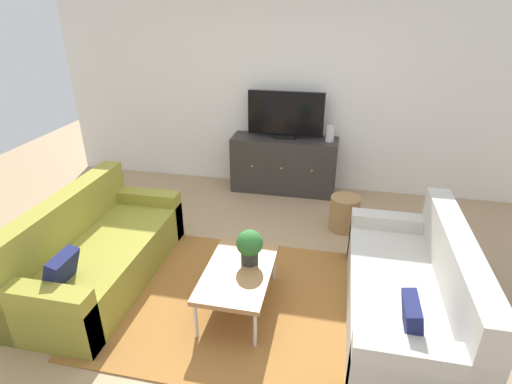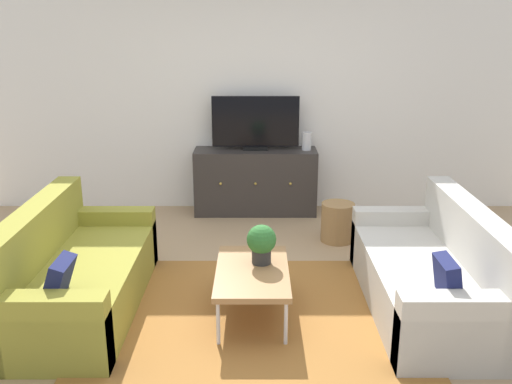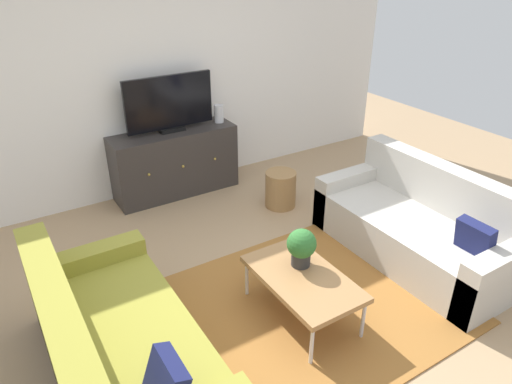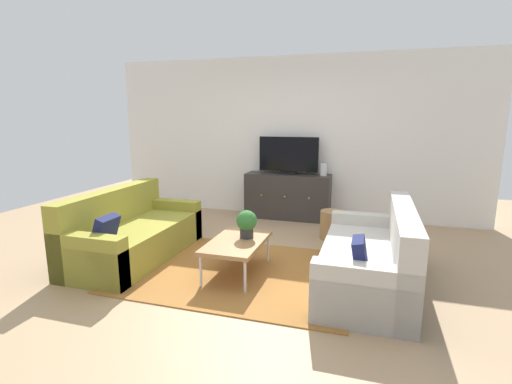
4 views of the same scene
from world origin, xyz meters
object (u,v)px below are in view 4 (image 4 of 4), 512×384
object	(u,v)px
potted_plant	(247,223)
wicker_basket	(332,225)
tv_console	(288,196)
glass_vase	(324,169)
coffee_table	(237,243)
flat_screen_tv	(289,156)
couch_left_side	(130,235)
couch_right_side	(375,261)

from	to	relation	value
potted_plant	wicker_basket	distance (m)	1.67
tv_console	glass_vase	bearing A→B (deg)	0.00
potted_plant	glass_vase	xyz separation A→B (m)	(0.54, 2.35, 0.31)
coffee_table	tv_console	bearing A→B (deg)	89.49
potted_plant	flat_screen_tv	distance (m)	2.42
couch_left_side	tv_console	size ratio (longest dim) A/B	1.31
coffee_table	tv_console	world-z (taller)	tv_console
potted_plant	glass_vase	world-z (taller)	glass_vase
coffee_table	flat_screen_tv	xyz separation A→B (m)	(0.02, 2.49, 0.72)
couch_left_side	couch_right_side	world-z (taller)	same
couch_left_side	glass_vase	xyz separation A→B (m)	(2.04, 2.37, 0.59)
potted_plant	glass_vase	distance (m)	2.43
couch_left_side	flat_screen_tv	distance (m)	2.91
glass_vase	coffee_table	bearing A→B (deg)	-103.93
couch_left_side	potted_plant	size ratio (longest dim) A/B	5.99
couch_right_side	flat_screen_tv	xyz separation A→B (m)	(-1.42, 2.39, 0.79)
couch_left_side	potted_plant	bearing A→B (deg)	1.04
couch_left_side	potted_plant	distance (m)	1.53
tv_console	glass_vase	distance (m)	0.76
coffee_table	flat_screen_tv	world-z (taller)	flat_screen_tv
couch_left_side	flat_screen_tv	bearing A→B (deg)	58.76
tv_console	glass_vase	xyz separation A→B (m)	(0.59, 0.00, 0.48)
couch_right_side	coffee_table	bearing A→B (deg)	-176.19
glass_vase	flat_screen_tv	bearing A→B (deg)	178.06
potted_plant	flat_screen_tv	world-z (taller)	flat_screen_tv
potted_plant	flat_screen_tv	size ratio (longest dim) A/B	0.31
wicker_basket	flat_screen_tv	bearing A→B (deg)	131.98
coffee_table	couch_right_side	bearing A→B (deg)	3.81
couch_right_side	wicker_basket	world-z (taller)	couch_right_side
tv_console	flat_screen_tv	bearing A→B (deg)	90.00
wicker_basket	couch_right_side	bearing A→B (deg)	-68.34
couch_left_side	tv_console	world-z (taller)	couch_left_side
couch_left_side	glass_vase	distance (m)	3.19
couch_right_side	wicker_basket	bearing A→B (deg)	111.66
flat_screen_tv	glass_vase	world-z (taller)	flat_screen_tv
couch_right_side	wicker_basket	xyz separation A→B (m)	(-0.58, 1.45, -0.07)
couch_left_side	couch_right_side	distance (m)	2.88
couch_left_side	coffee_table	bearing A→B (deg)	-3.86
couch_right_side	tv_console	xyz separation A→B (m)	(-1.42, 2.37, 0.10)
wicker_basket	coffee_table	bearing A→B (deg)	-119.34
couch_right_side	glass_vase	bearing A→B (deg)	109.35
couch_left_side	couch_right_side	size ratio (longest dim) A/B	1.00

